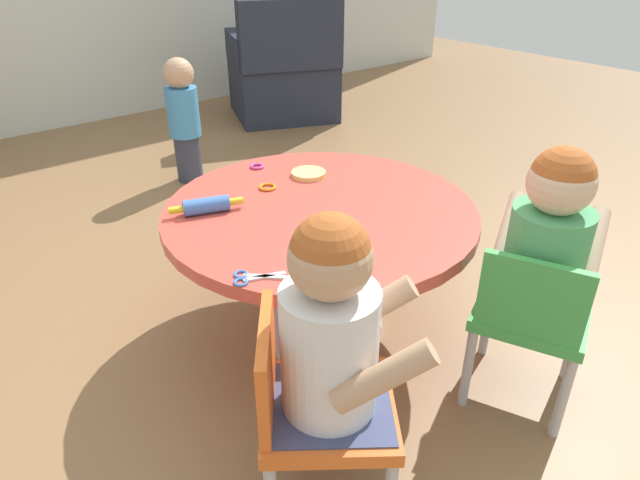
{
  "coord_description": "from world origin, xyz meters",
  "views": [
    {
      "loc": [
        -1.01,
        -1.24,
        1.26
      ],
      "look_at": [
        0.0,
        0.0,
        0.36
      ],
      "focal_mm": 31.49,
      "sensor_mm": 36.0,
      "label": 1
    }
  ],
  "objects": [
    {
      "name": "child_chair_right",
      "position": [
        0.24,
        -0.64,
        0.31
      ],
      "size": [
        0.4,
        0.4,
        0.54
      ],
      "color": "#B7B7BC",
      "rests_on": "ground"
    },
    {
      "name": "seated_child_right",
      "position": [
        0.28,
        -0.62,
        0.53
      ],
      "size": [
        0.42,
        0.38,
        0.51
      ],
      "color": "#3F4772",
      "rests_on": "ground"
    },
    {
      "name": "rolling_pin",
      "position": [
        -0.3,
        0.19,
        0.5
      ],
      "size": [
        0.22,
        0.1,
        0.05
      ],
      "color": "#3F72CC",
      "rests_on": "craft_table"
    },
    {
      "name": "toddler_standing",
      "position": [
        0.28,
        1.51,
        0.36
      ],
      "size": [
        0.17,
        0.17,
        0.67
      ],
      "color": "#33384C",
      "rests_on": "ground"
    },
    {
      "name": "craft_scissors",
      "position": [
        -0.4,
        -0.21,
        0.48
      ],
      "size": [
        0.14,
        0.12,
        0.01
      ],
      "color": "silver",
      "rests_on": "craft_table"
    },
    {
      "name": "playdough_blob_0",
      "position": [
        0.13,
        0.22,
        0.49
      ],
      "size": [
        0.12,
        0.12,
        0.02
      ],
      "primitive_type": "cylinder",
      "color": "#F2CC72",
      "rests_on": "craft_table"
    },
    {
      "name": "cookie_cutter_0",
      "position": [
        -0.05,
        0.23,
        0.48
      ],
      "size": [
        0.06,
        0.06,
        0.01
      ],
      "primitive_type": "torus",
      "color": "orange",
      "rests_on": "craft_table"
    },
    {
      "name": "child_chair_left",
      "position": [
        -0.44,
        -0.52,
        0.31
      ],
      "size": [
        0.42,
        0.42,
        0.54
      ],
      "color": "#B7B7BC",
      "rests_on": "ground"
    },
    {
      "name": "ground_plane",
      "position": [
        0.0,
        0.0,
        0.0
      ],
      "size": [
        10.0,
        10.0,
        0.0
      ],
      "primitive_type": "plane",
      "color": "olive"
    },
    {
      "name": "cookie_cutter_1",
      "position": [
        0.03,
        0.41,
        0.48
      ],
      "size": [
        0.05,
        0.05,
        0.01
      ],
      "primitive_type": "torus",
      "color": "#D83FA5",
      "rests_on": "craft_table"
    },
    {
      "name": "armchair_dark",
      "position": [
        1.41,
        2.15,
        0.31
      ],
      "size": [
        0.92,
        0.93,
        0.85
      ],
      "color": "#232838",
      "rests_on": "ground"
    },
    {
      "name": "craft_table",
      "position": [
        0.0,
        0.0,
        0.38
      ],
      "size": [
        1.0,
        1.0,
        0.48
      ],
      "color": "silver",
      "rests_on": "ground"
    },
    {
      "name": "seated_child_left",
      "position": [
        -0.41,
        -0.54,
        0.53
      ],
      "size": [
        0.44,
        0.42,
        0.51
      ],
      "color": "#3F4772",
      "rests_on": "ground"
    }
  ]
}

